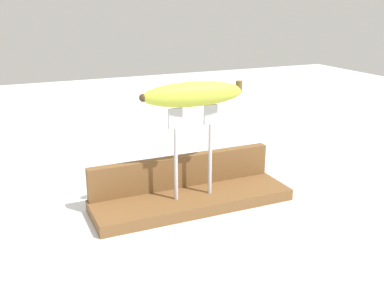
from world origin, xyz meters
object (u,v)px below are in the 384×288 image
banana_raised_center (193,94)px  banana_chunk_near (214,172)px  fork_stand_center (193,143)px  fork_fallen_near (5,179)px

banana_raised_center → banana_chunk_near: bearing=46.5°
fork_stand_center → banana_chunk_near: bearing=46.5°
fork_stand_center → banana_chunk_near: (0.09, 0.10, -0.10)m
fork_stand_center → banana_chunk_near: 0.17m
banana_raised_center → banana_chunk_near: (0.09, 0.10, -0.19)m
banana_raised_center → fork_fallen_near: 0.47m
fork_fallen_near → banana_chunk_near: (0.41, -0.18, 0.02)m
fork_stand_center → fork_fallen_near: (-0.32, 0.28, -0.12)m
fork_stand_center → banana_raised_center: 0.09m
banana_raised_center → fork_stand_center: bearing=-3.6°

